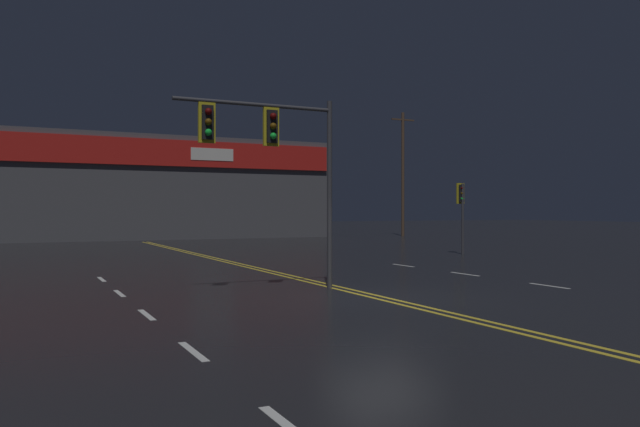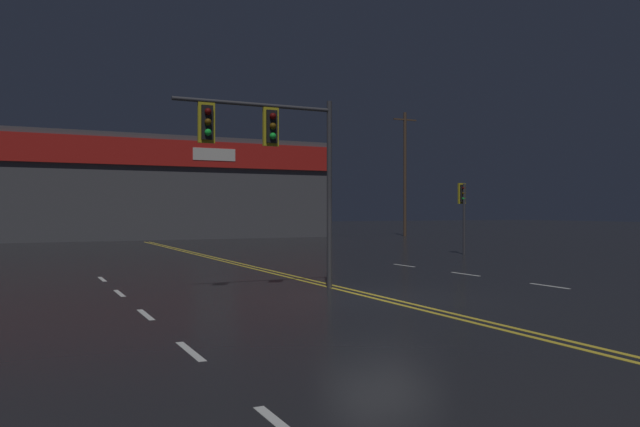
{
  "view_description": "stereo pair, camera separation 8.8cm",
  "coord_description": "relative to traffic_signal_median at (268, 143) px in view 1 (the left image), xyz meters",
  "views": [
    {
      "loc": [
        -7.8,
        -12.65,
        2.07
      ],
      "look_at": [
        0.0,
        3.27,
        2.0
      ],
      "focal_mm": 35.0,
      "sensor_mm": 36.0,
      "label": 1
    },
    {
      "loc": [
        -7.72,
        -12.69,
        2.07
      ],
      "look_at": [
        0.0,
        3.27,
        2.0
      ],
      "focal_mm": 35.0,
      "sensor_mm": 36.0,
      "label": 2
    }
  ],
  "objects": [
    {
      "name": "ground_plane",
      "position": [
        1.97,
        -2.28,
        -3.82
      ],
      "size": [
        200.0,
        200.0,
        0.0
      ],
      "primitive_type": "plane",
      "color": "black"
    },
    {
      "name": "road_markings",
      "position": [
        3.1,
        -3.71,
        -3.82
      ],
      "size": [
        16.19,
        60.0,
        0.01
      ],
      "color": "gold",
      "rests_on": "ground"
    },
    {
      "name": "traffic_signal_median",
      "position": [
        0.0,
        0.0,
        0.0
      ],
      "size": [
        4.3,
        0.36,
        5.03
      ],
      "color": "#38383D",
      "rests_on": "ground"
    },
    {
      "name": "traffic_signal_corner_northeast",
      "position": [
        13.4,
        8.91,
        -1.31
      ],
      "size": [
        0.42,
        0.36,
        3.41
      ],
      "color": "#38383D",
      "rests_on": "ground"
    },
    {
      "name": "utility_pole_row",
      "position": [
        2.08,
        28.69,
        1.36
      ],
      "size": [
        45.98,
        0.26,
        10.3
      ],
      "color": "#4C3828",
      "rests_on": "ground"
    },
    {
      "name": "building_backdrop",
      "position": [
        1.97,
        34.86,
        -0.03
      ],
      "size": [
        29.9,
        10.23,
        7.57
      ],
      "color": "#4C4C51",
      "rests_on": "ground"
    }
  ]
}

